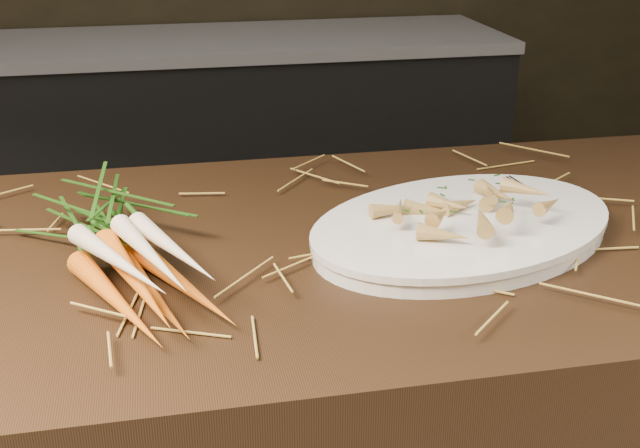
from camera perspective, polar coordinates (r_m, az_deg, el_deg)
The scene contains 6 objects.
back_counter at distance 3.00m, azimuth -5.00°, elevation 5.28°, with size 1.82×0.62×0.84m.
straw_bedding at distance 1.05m, azimuth -10.08°, elevation -1.47°, with size 1.40×0.60×0.02m, color #AC8E37, non-canonical shape.
root_veg_bunch at distance 1.03m, azimuth -14.68°, elevation -0.64°, with size 0.28×0.45×0.08m.
serving_platter at distance 1.09m, azimuth 10.14°, elevation -0.43°, with size 0.44×0.30×0.02m, color white, non-canonical shape.
roasted_veg_heap at distance 1.08m, azimuth 10.27°, elevation 1.35°, with size 0.22×0.16×0.05m, color #A27637, non-canonical shape.
serving_fork at distance 1.18m, azimuth 16.50°, elevation 1.54°, with size 0.01×0.17×0.00m, color silver.
Camera 1 is at (-0.00, -0.66, 1.34)m, focal length 45.00 mm.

